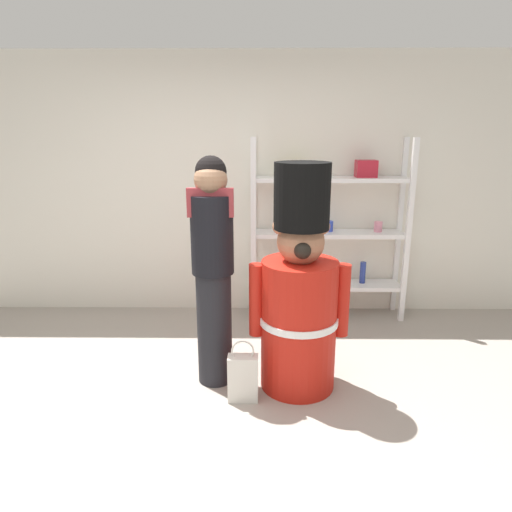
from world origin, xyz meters
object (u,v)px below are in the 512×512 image
Objects in this scene: merchandise_shelf at (329,228)px; teddy_bear_guard at (299,297)px; person_shopper at (213,266)px; shopping_bag at (243,377)px.

merchandise_shelf is 1.45m from teddy_bear_guard.
person_shopper is at bearing -128.18° from merchandise_shelf.
person_shopper is at bearing 174.01° from teddy_bear_guard.
shopping_bag is (0.22, -0.27, -0.74)m from person_shopper.
person_shopper reaches higher than shopping_bag.
shopping_bag is (-0.40, -0.21, -0.52)m from teddy_bear_guard.
merchandise_shelf is 1.09× the size of teddy_bear_guard.
shopping_bag is (-0.80, -1.58, -0.75)m from merchandise_shelf.
merchandise_shelf is 1.66m from person_shopper.
teddy_bear_guard is 0.66m from person_shopper.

